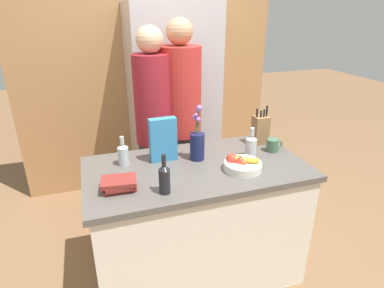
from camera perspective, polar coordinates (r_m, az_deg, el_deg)
name	(u,v)px	position (r m, az deg, el deg)	size (l,w,h in m)	color
ground_plane	(196,269)	(2.64, 0.71, -21.27)	(14.00, 14.00, 0.00)	brown
kitchen_island	(196,221)	(2.36, 0.77, -13.53)	(1.46, 0.78, 0.88)	silver
back_wall_wood	(148,65)	(3.45, -7.90, 13.68)	(2.66, 0.12, 2.60)	#AD7A4C
refrigerator	(173,105)	(3.22, -3.42, 6.85)	(0.81, 0.63, 1.91)	#B7B7BC
fruit_bowl	(242,164)	(2.09, 8.80, -3.54)	(0.25, 0.25, 0.10)	silver
knife_block	(260,130)	(2.50, 12.04, 2.53)	(0.11, 0.09, 0.30)	olive
flower_vase	(197,143)	(2.18, 0.94, 0.09)	(0.10, 0.10, 0.38)	#191E4C
cereal_box	(163,140)	(2.16, -5.17, 0.77)	(0.18, 0.07, 0.30)	teal
coffee_mug	(273,145)	(2.40, 14.16, -0.19)	(0.12, 0.09, 0.09)	#42664C
book_stack	(119,184)	(1.90, -12.86, -6.92)	(0.21, 0.17, 0.07)	maroon
bottle_oil	(251,146)	(2.26, 10.44, -0.29)	(0.08, 0.08, 0.22)	#B2BCC1
bottle_vinegar	(123,154)	(2.16, -12.14, -1.71)	(0.07, 0.07, 0.20)	#B2BCC1
bottle_wine	(164,178)	(1.80, -4.92, -6.06)	(0.06, 0.06, 0.24)	black
person_at_sink	(154,123)	(2.59, -6.83, 3.74)	(0.29, 0.29, 1.74)	#383842
person_in_blue	(181,116)	(2.70, -2.03, 4.96)	(0.34, 0.34, 1.79)	#383842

